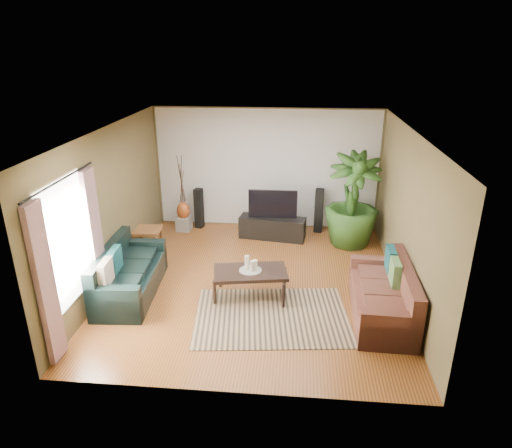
# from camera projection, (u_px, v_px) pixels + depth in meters

# --- Properties ---
(floor) EXTENTS (5.50, 5.50, 0.00)m
(floor) POSITION_uv_depth(u_px,v_px,m) (255.00, 283.00, 8.13)
(floor) COLOR #9A5228
(floor) RESTS_ON ground
(ceiling) EXTENTS (5.50, 5.50, 0.00)m
(ceiling) POSITION_uv_depth(u_px,v_px,m) (255.00, 131.00, 7.13)
(ceiling) COLOR white
(ceiling) RESTS_ON ground
(wall_back) EXTENTS (5.00, 0.00, 5.00)m
(wall_back) POSITION_uv_depth(u_px,v_px,m) (267.00, 169.00, 10.17)
(wall_back) COLOR brown
(wall_back) RESTS_ON ground
(wall_front) EXTENTS (5.00, 0.00, 5.00)m
(wall_front) POSITION_uv_depth(u_px,v_px,m) (232.00, 297.00, 5.09)
(wall_front) COLOR brown
(wall_front) RESTS_ON ground
(wall_left) EXTENTS (0.00, 5.50, 5.50)m
(wall_left) POSITION_uv_depth(u_px,v_px,m) (111.00, 207.00, 7.85)
(wall_left) COLOR brown
(wall_left) RESTS_ON ground
(wall_right) EXTENTS (0.00, 5.50, 5.50)m
(wall_right) POSITION_uv_depth(u_px,v_px,m) (408.00, 217.00, 7.42)
(wall_right) COLOR brown
(wall_right) RESTS_ON ground
(backwall_panel) EXTENTS (4.90, 0.00, 4.90)m
(backwall_panel) POSITION_uv_depth(u_px,v_px,m) (267.00, 169.00, 10.16)
(backwall_panel) COLOR white
(backwall_panel) RESTS_ON ground
(window_pane) EXTENTS (0.00, 1.80, 1.80)m
(window_pane) POSITION_uv_depth(u_px,v_px,m) (67.00, 242.00, 6.35)
(window_pane) COLOR white
(window_pane) RESTS_ON ground
(curtain_near) EXTENTS (0.08, 0.35, 2.20)m
(curtain_near) POSITION_uv_depth(u_px,v_px,m) (46.00, 285.00, 5.74)
(curtain_near) COLOR gray
(curtain_near) RESTS_ON ground
(curtain_far) EXTENTS (0.08, 0.35, 2.20)m
(curtain_far) POSITION_uv_depth(u_px,v_px,m) (95.00, 238.00, 7.13)
(curtain_far) COLOR gray
(curtain_far) RESTS_ON ground
(curtain_rod) EXTENTS (0.03, 1.90, 0.03)m
(curtain_rod) POSITION_uv_depth(u_px,v_px,m) (60.00, 180.00, 6.01)
(curtain_rod) COLOR black
(curtain_rod) RESTS_ON ground
(sofa_left) EXTENTS (0.94, 1.96, 0.85)m
(sofa_left) POSITION_uv_depth(u_px,v_px,m) (130.00, 271.00, 7.65)
(sofa_left) COLOR black
(sofa_left) RESTS_ON floor
(sofa_right) EXTENTS (0.89, 1.89, 0.85)m
(sofa_right) POSITION_uv_depth(u_px,v_px,m) (382.00, 292.00, 6.99)
(sofa_right) COLOR brown
(sofa_right) RESTS_ON floor
(area_rug) EXTENTS (2.55, 1.94, 0.01)m
(area_rug) POSITION_uv_depth(u_px,v_px,m) (272.00, 316.00, 7.13)
(area_rug) COLOR tan
(area_rug) RESTS_ON floor
(coffee_table) EXTENTS (1.29, 0.85, 0.49)m
(coffee_table) POSITION_uv_depth(u_px,v_px,m) (250.00, 284.00, 7.60)
(coffee_table) COLOR black
(coffee_table) RESTS_ON floor
(candle_tray) EXTENTS (0.37, 0.37, 0.02)m
(candle_tray) POSITION_uv_depth(u_px,v_px,m) (250.00, 270.00, 7.51)
(candle_tray) COLOR #979792
(candle_tray) RESTS_ON coffee_table
(candle_tall) EXTENTS (0.08, 0.08, 0.24)m
(candle_tall) POSITION_uv_depth(u_px,v_px,m) (247.00, 262.00, 7.49)
(candle_tall) COLOR beige
(candle_tall) RESTS_ON candle_tray
(candle_mid) EXTENTS (0.08, 0.08, 0.18)m
(candle_mid) POSITION_uv_depth(u_px,v_px,m) (253.00, 266.00, 7.43)
(candle_mid) COLOR beige
(candle_mid) RESTS_ON candle_tray
(candle_short) EXTENTS (0.08, 0.08, 0.15)m
(candle_short) POSITION_uv_depth(u_px,v_px,m) (255.00, 264.00, 7.53)
(candle_short) COLOR white
(candle_short) RESTS_ON candle_tray
(tv_stand) EXTENTS (1.46, 0.63, 0.47)m
(tv_stand) POSITION_uv_depth(u_px,v_px,m) (272.00, 228.00, 9.90)
(tv_stand) COLOR black
(tv_stand) RESTS_ON floor
(television) EXTENTS (1.04, 0.06, 0.61)m
(television) POSITION_uv_depth(u_px,v_px,m) (273.00, 204.00, 9.72)
(television) COLOR black
(television) RESTS_ON tv_stand
(speaker_left) EXTENTS (0.21, 0.22, 0.92)m
(speaker_left) POSITION_uv_depth(u_px,v_px,m) (199.00, 208.00, 10.40)
(speaker_left) COLOR black
(speaker_left) RESTS_ON floor
(speaker_right) EXTENTS (0.21, 0.22, 0.99)m
(speaker_right) POSITION_uv_depth(u_px,v_px,m) (319.00, 211.00, 10.16)
(speaker_right) COLOR black
(speaker_right) RESTS_ON floor
(potted_plant) EXTENTS (1.11, 1.11, 1.95)m
(potted_plant) POSITION_uv_depth(u_px,v_px,m) (352.00, 200.00, 9.34)
(potted_plant) COLOR #274E1A
(potted_plant) RESTS_ON floor
(plant_pot) EXTENTS (0.36, 0.36, 0.28)m
(plant_pot) POSITION_uv_depth(u_px,v_px,m) (349.00, 238.00, 9.65)
(plant_pot) COLOR black
(plant_pot) RESTS_ON floor
(pedestal) EXTENTS (0.33, 0.33, 0.32)m
(pedestal) POSITION_uv_depth(u_px,v_px,m) (184.00, 223.00, 10.36)
(pedestal) COLOR gray
(pedestal) RESTS_ON floor
(vase) EXTENTS (0.29, 0.29, 0.41)m
(vase) POSITION_uv_depth(u_px,v_px,m) (183.00, 211.00, 10.24)
(vase) COLOR #9A461C
(vase) RESTS_ON pedestal
(side_table) EXTENTS (0.53, 0.53, 0.53)m
(side_table) POSITION_uv_depth(u_px,v_px,m) (148.00, 241.00, 9.16)
(side_table) COLOR #8F5D2F
(side_table) RESTS_ON floor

